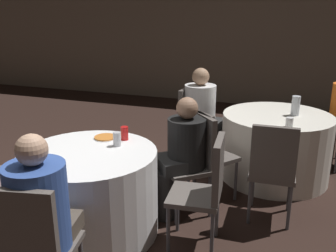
{
  "coord_description": "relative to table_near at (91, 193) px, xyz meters",
  "views": [
    {
      "loc": [
        1.77,
        -2.37,
        1.87
      ],
      "look_at": [
        0.69,
        0.68,
        0.84
      ],
      "focal_mm": 40.0,
      "sensor_mm": 36.0,
      "label": 1
    }
  ],
  "objects": [
    {
      "name": "ground_plane",
      "position": [
        -0.2,
        -0.1,
        -0.37
      ],
      "size": [
        16.0,
        16.0,
        0.0
      ],
      "primitive_type": "plane",
      "color": "black"
    },
    {
      "name": "wall_back",
      "position": [
        -0.2,
        5.01,
        1.03
      ],
      "size": [
        16.0,
        0.06,
        2.8
      ],
      "color": "gray",
      "rests_on": "ground_plane"
    },
    {
      "name": "table_near",
      "position": [
        0.0,
        0.0,
        0.0
      ],
      "size": [
        1.13,
        1.13,
        0.74
      ],
      "color": "white",
      "rests_on": "ground_plane"
    },
    {
      "name": "table_far",
      "position": [
        1.39,
        1.67,
        0.0
      ],
      "size": [
        1.2,
        1.2,
        0.74
      ],
      "color": "white",
      "rests_on": "ground_plane"
    },
    {
      "name": "chair_near_east",
      "position": [
        0.98,
        0.1,
        0.19
      ],
      "size": [
        0.44,
        0.44,
        0.94
      ],
      "rotation": [
        0.0,
        0.0,
        -4.61
      ],
      "color": "#59514C",
      "rests_on": "ground_plane"
    },
    {
      "name": "chair_near_south",
      "position": [
        0.2,
        -0.96,
        0.19
      ],
      "size": [
        0.47,
        0.48,
        0.94
      ],
      "rotation": [
        0.0,
        0.0,
        0.21
      ],
      "color": "#59514C",
      "rests_on": "ground_plane"
    },
    {
      "name": "chair_near_northeast",
      "position": [
        0.74,
        0.65,
        0.19
      ],
      "size": [
        0.56,
        0.56,
        0.94
      ],
      "rotation": [
        0.0,
        0.0,
        -3.99
      ],
      "color": "#59514C",
      "rests_on": "ground_plane"
    },
    {
      "name": "chair_far_southwest",
      "position": [
        0.78,
        0.86,
        0.19
      ],
      "size": [
        0.56,
        0.56,
        0.94
      ],
      "rotation": [
        0.0,
        0.0,
        -0.65
      ],
      "color": "#59514C",
      "rests_on": "ground_plane"
    },
    {
      "name": "chair_far_west",
      "position": [
        0.38,
        1.78,
        0.19
      ],
      "size": [
        0.45,
        0.44,
        0.94
      ],
      "rotation": [
        0.0,
        0.0,
        -1.68
      ],
      "color": "#59514C",
      "rests_on": "ground_plane"
    },
    {
      "name": "chair_far_south",
      "position": [
        1.43,
        0.65,
        0.19
      ],
      "size": [
        0.41,
        0.42,
        0.94
      ],
      "rotation": [
        0.0,
        0.0,
        0.04
      ],
      "color": "#59514C",
      "rests_on": "ground_plane"
    },
    {
      "name": "person_white_shirt",
      "position": [
        0.54,
        1.77,
        0.25
      ],
      "size": [
        0.53,
        0.39,
        1.2
      ],
      "rotation": [
        0.0,
        0.0,
        -1.68
      ],
      "color": "#282828",
      "rests_on": "ground_plane"
    },
    {
      "name": "person_blue_shirt",
      "position": [
        0.17,
        -0.81,
        0.25
      ],
      "size": [
        0.4,
        0.52,
        1.19
      ],
      "rotation": [
        0.0,
        0.0,
        0.21
      ],
      "color": "#4C4238",
      "rests_on": "ground_plane"
    },
    {
      "name": "person_black_shirt",
      "position": [
        0.61,
        0.54,
        0.21
      ],
      "size": [
        0.49,
        0.48,
        1.12
      ],
      "rotation": [
        0.0,
        0.0,
        -3.99
      ],
      "color": "#282828",
      "rests_on": "ground_plane"
    },
    {
      "name": "pizza_plate_near",
      "position": [
        -0.03,
        0.34,
        0.38
      ],
      "size": [
        0.21,
        0.21,
        0.02
      ],
      "color": "white",
      "rests_on": "table_near"
    },
    {
      "name": "soda_can_red",
      "position": [
        0.15,
        0.37,
        0.43
      ],
      "size": [
        0.07,
        0.07,
        0.12
      ],
      "color": "red",
      "rests_on": "table_near"
    },
    {
      "name": "soda_can_silver",
      "position": [
        0.16,
        0.21,
        0.43
      ],
      "size": [
        0.07,
        0.07,
        0.12
      ],
      "color": "silver",
      "rests_on": "table_near"
    },
    {
      "name": "bottle_far",
      "position": [
        1.57,
        1.72,
        0.48
      ],
      "size": [
        0.09,
        0.09,
        0.21
      ],
      "color": "silver",
      "rests_on": "table_far"
    },
    {
      "name": "cup_far",
      "position": [
        1.52,
        1.26,
        0.42
      ],
      "size": [
        0.07,
        0.07,
        0.09
      ],
      "color": "white",
      "rests_on": "table_far"
    }
  ]
}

